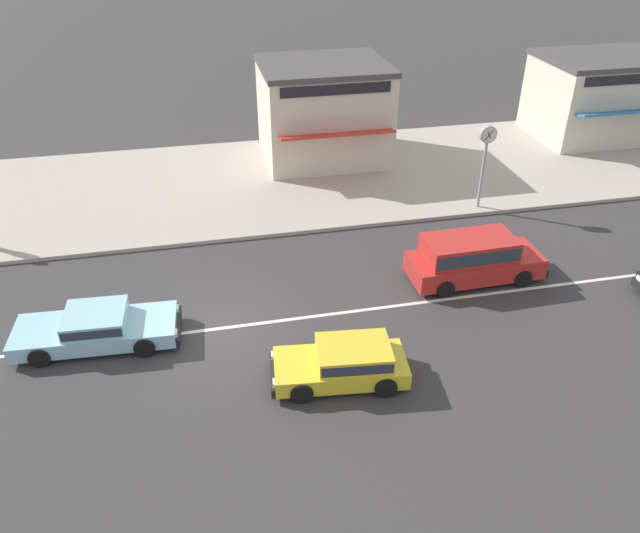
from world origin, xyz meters
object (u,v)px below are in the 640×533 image
(minivan_red_0, at_px, (472,257))
(shopfront_mid_block, at_px, (324,111))
(sedan_pale_blue_1, at_px, (97,327))
(street_clock, at_px, (486,147))
(shopfront_far_kios, at_px, (600,96))
(hatchback_yellow_5, at_px, (345,362))

(minivan_red_0, xyz_separation_m, shopfront_mid_block, (-2.56, 11.44, 1.53))
(minivan_red_0, height_order, shopfront_mid_block, shopfront_mid_block)
(sedan_pale_blue_1, xyz_separation_m, street_clock, (14.45, 5.69, 2.18))
(sedan_pale_blue_1, height_order, street_clock, street_clock)
(sedan_pale_blue_1, height_order, shopfront_far_kios, shopfront_far_kios)
(shopfront_mid_block, distance_m, shopfront_far_kios, 14.40)
(hatchback_yellow_5, xyz_separation_m, shopfront_mid_block, (2.81, 15.42, 1.78))
(hatchback_yellow_5, xyz_separation_m, street_clock, (7.81, 8.75, 2.13))
(hatchback_yellow_5, distance_m, shopfront_mid_block, 15.77)
(shopfront_far_kios, bearing_deg, hatchback_yellow_5, -138.19)
(street_clock, relative_size, shopfront_mid_block, 0.60)
(hatchback_yellow_5, relative_size, street_clock, 1.11)
(minivan_red_0, distance_m, street_clock, 5.68)
(sedan_pale_blue_1, distance_m, shopfront_mid_block, 15.67)
(hatchback_yellow_5, height_order, shopfront_far_kios, shopfront_far_kios)
(minivan_red_0, bearing_deg, sedan_pale_blue_1, -175.62)
(minivan_red_0, distance_m, shopfront_mid_block, 11.82)
(street_clock, xyz_separation_m, shopfront_far_kios, (9.40, 6.65, -0.54))
(sedan_pale_blue_1, distance_m, shopfront_far_kios, 26.90)
(street_clock, xyz_separation_m, shopfront_mid_block, (-5.00, 6.67, -0.35))
(minivan_red_0, distance_m, shopfront_far_kios, 16.50)
(minivan_red_0, relative_size, shopfront_far_kios, 0.72)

